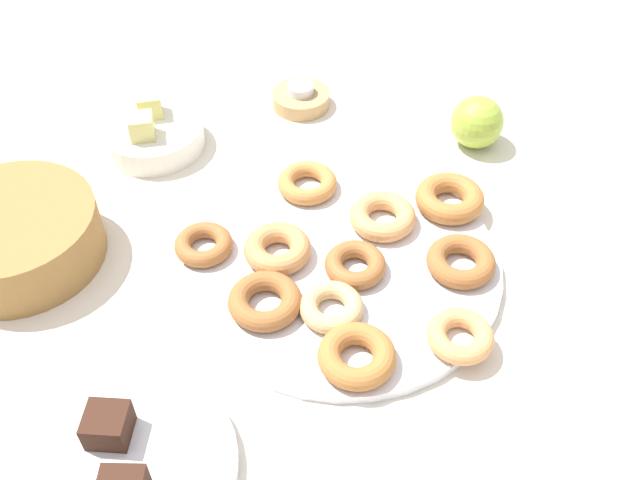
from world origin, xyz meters
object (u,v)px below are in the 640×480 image
(donut_plate, at_px, (342,264))
(donut_10, at_px, (355,265))
(donut_0, at_px, (265,301))
(fruit_bowl, at_px, (153,136))
(donut_1, at_px, (461,261))
(donut_7, at_px, (450,198))
(donut_3, at_px, (357,356))
(melon_chunk_right, at_px, (149,105))
(donut_8, at_px, (460,336))
(candle_holder, at_px, (301,99))
(donut_9, at_px, (331,307))
(donut_4, at_px, (307,183))
(tealight, at_px, (301,89))
(donut_2, at_px, (383,216))
(donut_6, at_px, (278,249))
(apple, at_px, (477,122))
(basket, at_px, (15,236))
(melon_chunk_left, at_px, (141,127))
(donut_5, at_px, (204,245))
(cake_plate, at_px, (127,469))
(brownie_far, at_px, (108,425))

(donut_plate, height_order, donut_10, donut_10)
(donut_0, xyz_separation_m, fruit_bowl, (0.28, 0.27, -0.01))
(donut_1, bearing_deg, donut_0, 119.02)
(donut_7, bearing_deg, donut_0, 140.64)
(donut_3, height_order, melon_chunk_right, melon_chunk_right)
(donut_8, relative_size, candle_holder, 0.83)
(donut_9, bearing_deg, donut_0, 98.02)
(melon_chunk_right, bearing_deg, donut_4, -106.81)
(tealight, bearing_deg, donut_1, -136.67)
(melon_chunk_right, bearing_deg, donut_10, -120.55)
(donut_2, bearing_deg, donut_10, 169.55)
(donut_6, bearing_deg, donut_2, -52.13)
(fruit_bowl, xyz_separation_m, apple, (0.13, -0.49, 0.02))
(donut_9, distance_m, tealight, 0.46)
(donut_8, bearing_deg, melon_chunk_right, 59.78)
(donut_8, bearing_deg, basket, 89.07)
(donut_2, distance_m, donut_8, 0.22)
(donut_2, height_order, donut_9, donut_2)
(donut_7, bearing_deg, melon_chunk_right, 81.76)
(donut_8, xyz_separation_m, melon_chunk_right, (0.30, 0.52, 0.03))
(donut_8, height_order, donut_9, same)
(donut_3, bearing_deg, fruit_bowl, 49.93)
(donut_4, distance_m, melon_chunk_left, 0.27)
(donut_6, distance_m, donut_9, 0.12)
(donut_5, bearing_deg, donut_4, -33.65)
(donut_0, bearing_deg, apple, -27.77)
(donut_1, xyz_separation_m, donut_9, (-0.11, 0.14, -0.00))
(cake_plate, bearing_deg, donut_plate, -24.16)
(apple, bearing_deg, melon_chunk_left, 107.90)
(donut_2, distance_m, basket, 0.49)
(apple, bearing_deg, tealight, 83.66)
(donut_plate, bearing_deg, brownie_far, 149.69)
(donut_2, relative_size, brownie_far, 2.03)
(donut_3, bearing_deg, donut_plate, 18.67)
(donut_6, distance_m, melon_chunk_left, 0.31)
(donut_3, relative_size, brownie_far, 2.02)
(tealight, bearing_deg, donut_5, 175.05)
(donut_3, bearing_deg, cake_plate, 132.11)
(donut_4, distance_m, brownie_far, 0.44)
(donut_1, relative_size, donut_5, 1.16)
(melon_chunk_left, xyz_separation_m, melon_chunk_right, (0.06, 0.01, 0.00))
(donut_8, bearing_deg, apple, 3.00)
(donut_3, height_order, donut_6, same)
(melon_chunk_right, bearing_deg, melon_chunk_left, -167.91)
(fruit_bowl, bearing_deg, melon_chunk_right, 23.20)
(brownie_far, bearing_deg, donut_plate, -30.31)
(brownie_far, bearing_deg, melon_chunk_left, 19.66)
(melon_chunk_right, bearing_deg, donut_plate, -120.23)
(donut_9, height_order, tealight, tealight)
(fruit_bowl, height_order, apple, apple)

